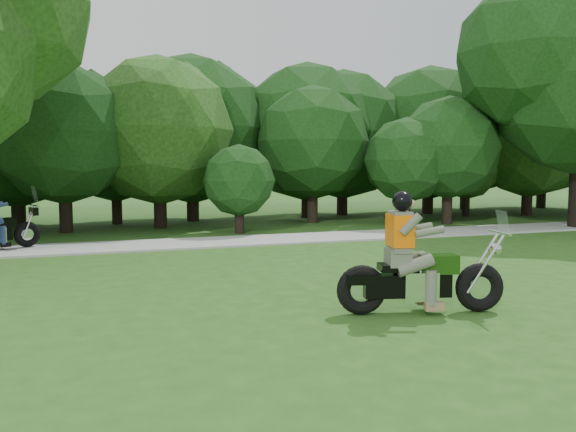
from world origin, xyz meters
TOP-DOWN VIEW (x-y plane):
  - ground at (0.00, 0.00)m, footprint 100.00×100.00m
  - walkway at (0.00, 8.00)m, footprint 60.00×2.20m
  - tree_line at (1.10, 14.53)m, footprint 40.26×11.36m
  - chopper_motorcycle at (-1.89, -0.91)m, footprint 2.60×1.08m

SIDE VIEW (x-z plane):
  - ground at x=0.00m, z-range 0.00..0.00m
  - walkway at x=0.00m, z-range 0.00..0.06m
  - chopper_motorcycle at x=-1.89m, z-range -0.25..1.63m
  - tree_line at x=1.10m, z-range -0.20..7.44m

